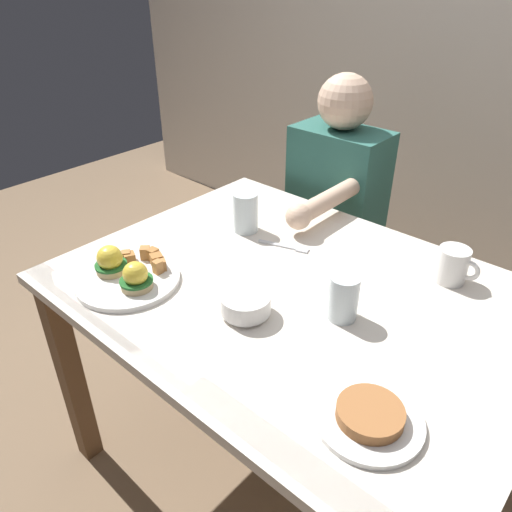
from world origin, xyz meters
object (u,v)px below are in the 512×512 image
Objects in this scene: fork at (287,247)px; side_plate at (369,417)px; eggs_benedict_plate at (127,273)px; water_glass_near at (246,215)px; dining_table at (294,320)px; water_glass_far at (343,299)px; fruit_bowl at (246,304)px; coffee_mug at (453,264)px; diner_person at (332,209)px.

fork is 0.64m from side_plate.
water_glass_near reaches higher than eggs_benedict_plate.
water_glass_far is at bearing -8.27° from dining_table.
dining_table is 9.69× the size of water_glass_near.
fruit_bowl is at bearing -47.15° from water_glass_near.
fruit_bowl is at bearing 167.71° from side_plate.
dining_table is 0.21m from fruit_bowl.
dining_table is at bearing 82.24° from fruit_bowl.
eggs_benedict_plate is at bearing -138.02° from coffee_mug.
side_plate is (0.36, -0.25, 0.12)m from dining_table.
side_plate is at bearing -34.58° from dining_table.
coffee_mug is 0.98× the size of water_glass_far.
fork is 1.35× the size of water_glass_far.
side_plate is (0.38, -0.08, -0.02)m from fruit_bowl.
eggs_benedict_plate is at bearing -95.35° from water_glass_near.
water_glass_far is 0.31m from side_plate.
fruit_bowl is at bearing -70.85° from diner_person.
water_glass_near is 0.11× the size of diner_person.
diner_person is (-0.29, 0.60, 0.02)m from dining_table.
eggs_benedict_plate is at bearing -142.16° from dining_table.
coffee_mug is at bearing 56.62° from fruit_bowl.
water_glass_far reaches higher than fork.
dining_table is at bearing -64.36° from diner_person.
fruit_bowl is at bearing 17.84° from eggs_benedict_plate.
fruit_bowl is (-0.02, -0.16, 0.14)m from dining_table.
eggs_benedict_plate is 1.35× the size of side_plate.
eggs_benedict_plate is 0.56m from water_glass_far.
diner_person is at bearing 125.28° from water_glass_far.
water_glass_near is 0.48m from diner_person.
water_glass_far is (0.15, -0.02, 0.16)m from dining_table.
fruit_bowl is 0.79× the size of fork.
diner_person reaches higher than dining_table.
eggs_benedict_plate is 0.34m from fruit_bowl.
fork is (-0.12, 0.31, -0.03)m from fruit_bowl.
eggs_benedict_plate is 0.24× the size of diner_person.
water_glass_near is at bearing -165.48° from coffee_mug.
water_glass_near is at bearing -92.47° from diner_person.
water_glass_near reaches higher than water_glass_far.
fork is (-0.43, -0.15, -0.05)m from coffee_mug.
water_glass_near is at bearing -179.55° from fork.
diner_person is at bearing 127.37° from side_plate.
fork is at bearing 142.22° from side_plate.
dining_table is at bearing -44.60° from fork.
diner_person reaches higher than fruit_bowl.
coffee_mug is at bearing 41.98° from eggs_benedict_plate.
coffee_mug is 0.66m from diner_person.
coffee_mug is 0.90× the size of water_glass_near.
eggs_benedict_plate is 0.88m from diner_person.
fruit_bowl is at bearing -68.20° from fork.
eggs_benedict_plate reaches higher than fruit_bowl.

